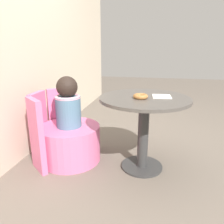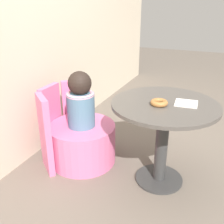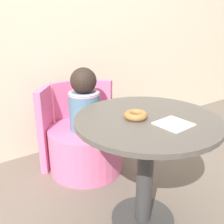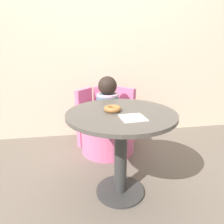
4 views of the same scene
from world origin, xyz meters
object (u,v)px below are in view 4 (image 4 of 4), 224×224
(child_figure, at_px, (108,100))
(donut, at_px, (112,109))
(tub_chair, at_px, (108,135))
(round_table, at_px, (121,133))

(child_figure, xyz_separation_m, donut, (-0.06, -0.65, 0.11))
(tub_chair, xyz_separation_m, donut, (-0.06, -0.65, 0.50))
(tub_chair, xyz_separation_m, child_figure, (-0.00, 0.00, 0.39))
(tub_chair, bearing_deg, child_figure, 97.13)
(tub_chair, distance_m, child_figure, 0.39)
(round_table, xyz_separation_m, donut, (-0.06, 0.03, 0.18))
(child_figure, height_order, donut, child_figure)
(tub_chair, relative_size, donut, 4.73)
(round_table, bearing_deg, donut, 152.45)
(round_table, bearing_deg, tub_chair, 89.71)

